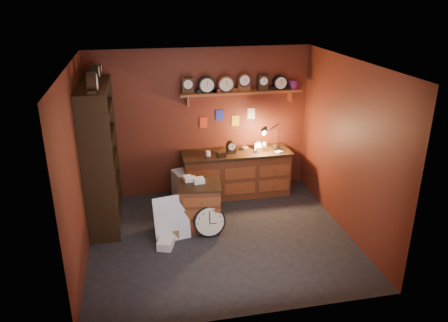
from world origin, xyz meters
The scene contains 11 objects.
floor centered at (0.00, 0.00, 0.00)m, with size 4.00×4.00×0.00m, color black.
room_shell centered at (0.04, 0.11, 1.72)m, with size 4.02×3.62×2.71m.
shelving_unit centered at (-1.79, 0.98, 1.25)m, with size 0.47×1.60×2.58m.
workbench centered at (0.59, 1.47, 0.47)m, with size 2.01×0.66×1.36m.
low_cabinet centered at (-0.27, 0.39, 0.42)m, with size 0.74×0.64×0.86m.
big_round_clock centered at (-0.16, 0.09, 0.25)m, with size 0.51×0.17×0.51m.
white_panel centered at (-0.74, 0.11, 0.00)m, with size 0.55×0.02×0.74m, color silver.
mini_fridge centered at (-0.29, 1.39, 0.28)m, with size 0.66×0.68×0.56m.
floor_box_a centered at (-0.77, 0.17, 0.08)m, with size 0.26×0.22×0.16m, color #9A6B43.
floor_box_b centered at (-0.87, -0.12, 0.06)m, with size 0.22×0.26×0.13m, color white.
floor_box_c centered at (-0.22, 1.00, 0.08)m, with size 0.22×0.19×0.17m, color #9A6B43.
Camera 1 is at (-1.14, -5.82, 3.65)m, focal length 35.00 mm.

